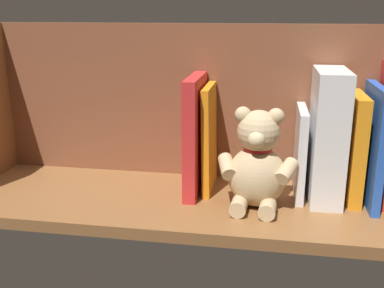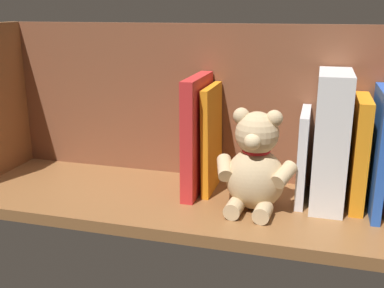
# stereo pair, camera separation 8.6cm
# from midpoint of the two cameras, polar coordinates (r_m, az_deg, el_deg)

# --- Properties ---
(ground_plane) EXTENTS (0.94, 0.30, 0.02)m
(ground_plane) POSITION_cam_midpoint_polar(r_m,az_deg,el_deg) (0.90, 2.76, -7.23)
(ground_plane) COLOR brown
(shelf_back_panel) EXTENTS (0.94, 0.02, 0.32)m
(shelf_back_panel) POSITION_cam_midpoint_polar(r_m,az_deg,el_deg) (0.97, 4.60, 5.16)
(shelf_back_panel) COLOR brown
(shelf_back_panel) RESTS_ON ground_plane
(book_2) EXTENTS (0.02, 0.16, 0.22)m
(book_2) POSITION_cam_midpoint_polar(r_m,az_deg,el_deg) (0.89, 24.75, -0.81)
(book_2) COLOR blue
(book_2) RESTS_ON ground_plane
(book_3) EXTENTS (0.02, 0.13, 0.20)m
(book_3) POSITION_cam_midpoint_polar(r_m,az_deg,el_deg) (0.90, 22.69, -0.98)
(book_3) COLOR orange
(book_3) RESTS_ON ground_plane
(dictionary_thick_white) EXTENTS (0.06, 0.15, 0.25)m
(dictionary_thick_white) POSITION_cam_midpoint_polar(r_m,az_deg,el_deg) (0.88, 19.60, 0.48)
(dictionary_thick_white) COLOR white
(dictionary_thick_white) RESTS_ON ground_plane
(book_4) EXTENTS (0.02, 0.13, 0.17)m
(book_4) POSITION_cam_midpoint_polar(r_m,az_deg,el_deg) (0.90, 16.35, -1.43)
(book_4) COLOR silver
(book_4) RESTS_ON ground_plane
(teddy_bear) EXTENTS (0.15, 0.12, 0.19)m
(teddy_bear) POSITION_cam_midpoint_polar(r_m,az_deg,el_deg) (0.83, 10.85, -2.76)
(teddy_bear) COLOR #D1B284
(teddy_bear) RESTS_ON ground_plane
(book_5) EXTENTS (0.02, 0.13, 0.21)m
(book_5) POSITION_cam_midpoint_polar(r_m,az_deg,el_deg) (0.91, 5.21, 0.64)
(book_5) COLOR orange
(book_5) RESTS_ON ground_plane
(book_6) EXTENTS (0.02, 0.16, 0.23)m
(book_6) POSITION_cam_midpoint_polar(r_m,az_deg,el_deg) (0.90, 3.21, 1.14)
(book_6) COLOR red
(book_6) RESTS_ON ground_plane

